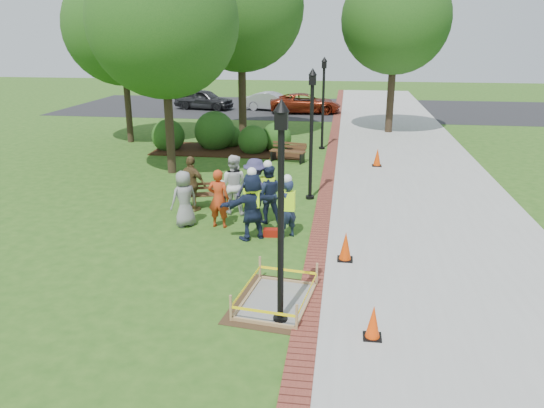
# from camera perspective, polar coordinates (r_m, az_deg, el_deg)

# --- Properties ---
(ground) EXTENTS (100.00, 100.00, 0.00)m
(ground) POSITION_cam_1_polar(r_m,az_deg,el_deg) (13.30, -2.86, -5.60)
(ground) COLOR #285116
(ground) RESTS_ON ground
(sidewalk) EXTENTS (6.00, 60.00, 0.02)m
(sidewalk) POSITION_cam_1_polar(r_m,az_deg,el_deg) (22.75, 14.48, 3.95)
(sidewalk) COLOR #9E9E99
(sidewalk) RESTS_ON ground
(brick_edging) EXTENTS (0.50, 60.00, 0.03)m
(brick_edging) POSITION_cam_1_polar(r_m,az_deg,el_deg) (22.60, 6.26, 4.34)
(brick_edging) COLOR maroon
(brick_edging) RESTS_ON ground
(mulch_bed) EXTENTS (7.00, 3.00, 0.05)m
(mulch_bed) POSITION_cam_1_polar(r_m,az_deg,el_deg) (25.12, -4.52, 5.79)
(mulch_bed) COLOR #381E0F
(mulch_bed) RESTS_ON ground
(parking_lot) EXTENTS (36.00, 12.00, 0.01)m
(parking_lot) POSITION_cam_1_polar(r_m,az_deg,el_deg) (39.39, 4.56, 10.22)
(parking_lot) COLOR black
(parking_lot) RESTS_ON ground
(wet_concrete_pad) EXTENTS (2.00, 2.51, 0.55)m
(wet_concrete_pad) POSITION_cam_1_polar(r_m,az_deg,el_deg) (11.03, 0.49, -9.46)
(wet_concrete_pad) COLOR #47331E
(wet_concrete_pad) RESTS_ON ground
(bench_near) EXTENTS (1.49, 0.83, 0.77)m
(bench_near) POSITION_cam_1_polar(r_m,az_deg,el_deg) (16.93, -7.21, 0.42)
(bench_near) COLOR brown
(bench_near) RESTS_ON ground
(bench_far) EXTENTS (1.60, 0.86, 0.82)m
(bench_far) POSITION_cam_1_polar(r_m,az_deg,el_deg) (22.78, 1.70, 5.19)
(bench_far) COLOR brown
(bench_far) RESTS_ON ground
(cone_front) EXTENTS (0.34, 0.34, 0.67)m
(cone_front) POSITION_cam_1_polar(r_m,az_deg,el_deg) (9.98, 10.82, -12.44)
(cone_front) COLOR black
(cone_front) RESTS_ON ground
(cone_back) EXTENTS (0.38, 0.38, 0.74)m
(cone_back) POSITION_cam_1_polar(r_m,az_deg,el_deg) (13.02, 7.91, -4.60)
(cone_back) COLOR black
(cone_back) RESTS_ON ground
(cone_far) EXTENTS (0.39, 0.39, 0.76)m
(cone_far) POSITION_cam_1_polar(r_m,az_deg,el_deg) (22.41, 11.25, 4.90)
(cone_far) COLOR black
(cone_far) RESTS_ON ground
(toolbox) EXTENTS (0.44, 0.27, 0.21)m
(toolbox) POSITION_cam_1_polar(r_m,az_deg,el_deg) (14.48, -0.09, -3.10)
(toolbox) COLOR maroon
(toolbox) RESTS_ON ground
(lamp_near) EXTENTS (0.28, 0.28, 4.26)m
(lamp_near) POSITION_cam_1_polar(r_m,az_deg,el_deg) (9.47, 0.97, 0.52)
(lamp_near) COLOR black
(lamp_near) RESTS_ON ground
(lamp_mid) EXTENTS (0.28, 0.28, 4.26)m
(lamp_mid) POSITION_cam_1_polar(r_m,az_deg,el_deg) (17.24, 4.27, 8.48)
(lamp_mid) COLOR black
(lamp_mid) RESTS_ON ground
(lamp_far) EXTENTS (0.28, 0.28, 4.26)m
(lamp_far) POSITION_cam_1_polar(r_m,az_deg,el_deg) (25.15, 5.54, 11.46)
(lamp_far) COLOR black
(lamp_far) RESTS_ON ground
(tree_left) EXTENTS (5.56, 5.56, 8.45)m
(tree_left) POSITION_cam_1_polar(r_m,az_deg,el_deg) (20.81, -11.62, 18.60)
(tree_left) COLOR #3D2D1E
(tree_left) RESTS_ON ground
(tree_back) EXTENTS (6.28, 6.28, 9.62)m
(tree_back) POSITION_cam_1_polar(r_m,az_deg,el_deg) (27.93, -3.38, 20.35)
(tree_back) COLOR #3D2D1E
(tree_back) RESTS_ON ground
(tree_right) EXTENTS (5.70, 5.70, 8.81)m
(tree_right) POSITION_cam_1_polar(r_m,az_deg,el_deg) (30.01, 13.18, 18.78)
(tree_right) COLOR #3D2D1E
(tree_right) RESTS_ON ground
(tree_far) EXTENTS (5.49, 5.49, 8.29)m
(tree_far) POSITION_cam_1_polar(r_m,az_deg,el_deg) (27.54, -15.88, 17.83)
(tree_far) COLOR #3D2D1E
(tree_far) RESTS_ON ground
(shrub_a) EXTENTS (1.55, 1.55, 1.55)m
(shrub_a) POSITION_cam_1_polar(r_m,az_deg,el_deg) (25.74, -11.02, 5.76)
(shrub_a) COLOR #184614
(shrub_a) RESTS_ON ground
(shrub_b) EXTENTS (1.92, 1.92, 1.92)m
(shrub_b) POSITION_cam_1_polar(r_m,az_deg,el_deg) (25.72, -6.12, 5.98)
(shrub_b) COLOR #184614
(shrub_b) RESTS_ON ground
(shrub_c) EXTENTS (1.38, 1.38, 1.38)m
(shrub_c) POSITION_cam_1_polar(r_m,az_deg,el_deg) (24.58, -2.04, 5.51)
(shrub_c) COLOR #184614
(shrub_c) RESTS_ON ground
(shrub_d) EXTENTS (1.43, 1.43, 1.43)m
(shrub_d) POSITION_cam_1_polar(r_m,az_deg,el_deg) (25.13, 0.45, 5.80)
(shrub_d) COLOR #184614
(shrub_d) RESTS_ON ground
(shrub_e) EXTENTS (1.14, 1.14, 1.14)m
(shrub_e) POSITION_cam_1_polar(r_m,az_deg,el_deg) (26.04, -4.51, 6.18)
(shrub_e) COLOR #184614
(shrub_e) RESTS_ON ground
(casual_person_a) EXTENTS (0.60, 0.60, 1.62)m
(casual_person_a) POSITION_cam_1_polar(r_m,az_deg,el_deg) (15.26, -9.43, 0.56)
(casual_person_a) COLOR gray
(casual_person_a) RESTS_ON ground
(casual_person_b) EXTENTS (0.57, 0.40, 1.69)m
(casual_person_b) POSITION_cam_1_polar(r_m,az_deg,el_deg) (15.02, -5.77, 0.57)
(casual_person_b) COLOR #BB3716
(casual_person_b) RESTS_ON ground
(casual_person_c) EXTENTS (0.63, 0.45, 1.83)m
(casual_person_c) POSITION_cam_1_polar(r_m,az_deg,el_deg) (16.12, -4.18, 2.10)
(casual_person_c) COLOR silver
(casual_person_c) RESTS_ON ground
(casual_person_d) EXTENTS (0.64, 0.53, 1.73)m
(casual_person_d) POSITION_cam_1_polar(r_m,az_deg,el_deg) (16.51, -8.61, 2.15)
(casual_person_d) COLOR brown
(casual_person_d) RESTS_ON ground
(casual_person_e) EXTENTS (0.66, 0.48, 1.88)m
(casual_person_e) POSITION_cam_1_polar(r_m,az_deg,el_deg) (15.39, -1.82, 1.47)
(casual_person_e) COLOR #333055
(casual_person_e) RESTS_ON ground
(hivis_worker_a) EXTENTS (0.70, 0.64, 1.98)m
(hivis_worker_a) POSITION_cam_1_polar(r_m,az_deg,el_deg) (14.05, -2.15, -0.01)
(hivis_worker_a) COLOR #181E40
(hivis_worker_a) RESTS_ON ground
(hivis_worker_b) EXTENTS (0.61, 0.58, 1.76)m
(hivis_worker_b) POSITION_cam_1_polar(r_m,az_deg,el_deg) (14.18, 1.63, -0.24)
(hivis_worker_b) COLOR #18263F
(hivis_worker_b) RESTS_ON ground
(hivis_worker_c) EXTENTS (0.61, 0.46, 1.86)m
(hivis_worker_c) POSITION_cam_1_polar(r_m,az_deg,el_deg) (15.31, -0.47, 1.32)
(hivis_worker_c) COLOR #1C244A
(hivis_worker_c) RESTS_ON ground
(parked_car_a) EXTENTS (2.95, 5.10, 1.56)m
(parked_car_a) POSITION_cam_1_polar(r_m,az_deg,el_deg) (39.11, -7.28, 10.07)
(parked_car_a) COLOR #27282A
(parked_car_a) RESTS_ON ground
(parked_car_b) EXTENTS (2.77, 4.58, 1.39)m
(parked_car_b) POSITION_cam_1_polar(r_m,az_deg,el_deg) (38.16, 0.03, 10.02)
(parked_car_b) COLOR #ABABB0
(parked_car_b) RESTS_ON ground
(parked_car_c) EXTENTS (2.29, 4.60, 1.46)m
(parked_car_c) POSITION_cam_1_polar(r_m,az_deg,el_deg) (37.03, 3.59, 9.74)
(parked_car_c) COLOR maroon
(parked_car_c) RESTS_ON ground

